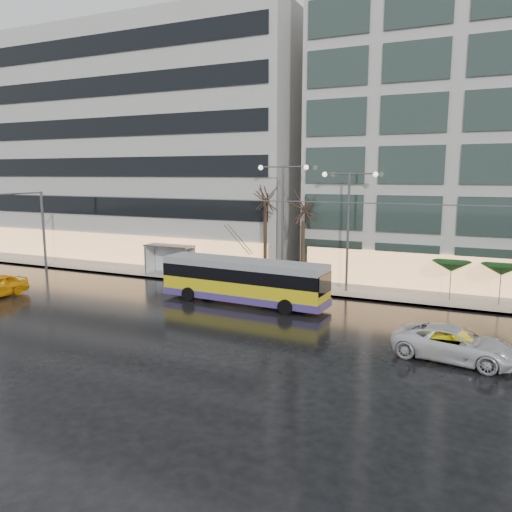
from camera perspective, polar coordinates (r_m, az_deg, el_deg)
The scene contains 18 objects.
ground at distance 29.91m, azimuth -8.29°, elevation -7.30°, with size 140.00×140.00×0.00m, color black.
sidewalk at distance 41.29m, azimuth 4.61°, elevation -2.48°, with size 80.00×10.00×0.15m, color gray.
kerb at distance 36.78m, azimuth 1.99°, elevation -3.93°, with size 80.00×0.10×0.15m, color slate.
building_left at distance 53.47m, azimuth -12.18°, elevation 11.96°, with size 34.00×14.00×22.00m, color #AFACA7.
trolleybus at distance 33.11m, azimuth -1.46°, elevation -3.00°, with size 11.57×4.75×5.31m.
catenary at distance 35.43m, azimuth -0.16°, elevation 2.43°, with size 42.24×5.12×7.00m.
bus_shelter at distance 42.72m, azimuth -10.13°, elevation 0.37°, with size 4.20×1.60×2.51m.
street_lamp_near at distance 37.50m, azimuth 3.06°, elevation 5.47°, with size 3.96×0.36×9.03m.
street_lamp_far at distance 36.02m, azimuth 10.52°, elevation 4.73°, with size 3.96×0.36×8.53m.
tree_a at distance 38.20m, azimuth 1.07°, elevation 7.20°, with size 3.20×3.20×8.40m.
tree_b at distance 37.34m, azimuth 5.45°, elevation 6.05°, with size 3.20×3.20×7.70m.
parasol_a at distance 35.63m, azimuth 21.43°, elevation -1.12°, with size 2.50×2.50×2.65m.
parasol_b at distance 35.62m, azimuth 26.24°, elevation -1.44°, with size 2.50×2.50×2.65m.
taxi_b at distance 25.49m, azimuth 21.94°, elevation -9.37°, with size 1.35×3.87×1.28m, color #FFEF0D.
sedan_silver at distance 25.13m, azimuth 21.76°, elevation -9.31°, with size 2.55×5.53×1.54m, color silver.
pedestrian_a at distance 41.34m, azimuth -8.04°, elevation -0.40°, with size 1.17×1.19×2.19m.
pedestrian_b at distance 42.92m, azimuth -7.47°, elevation -0.65°, with size 1.19×1.13×1.95m.
pedestrian_c at distance 44.35m, azimuth -10.75°, elevation -0.23°, with size 1.15×0.86×2.11m.
Camera 1 is at (15.57, -24.07, 8.52)m, focal length 35.00 mm.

